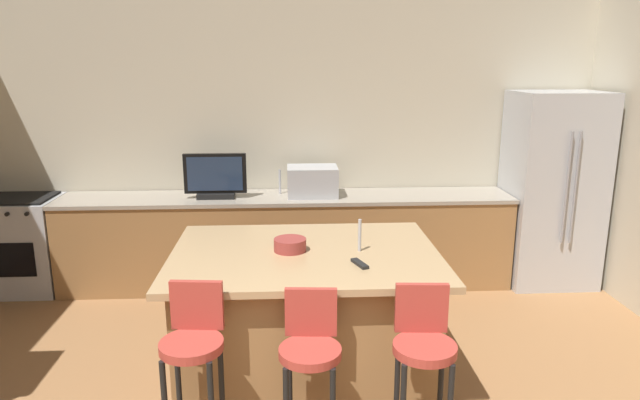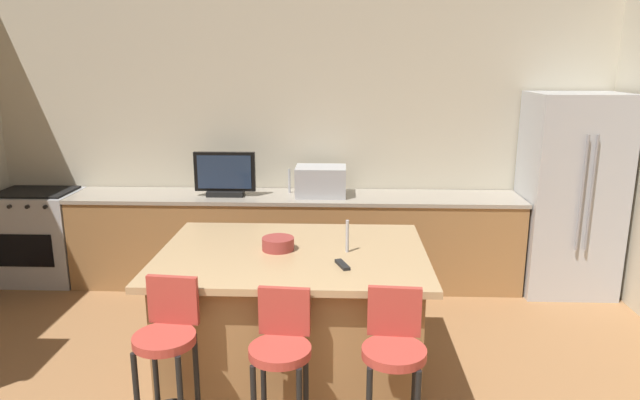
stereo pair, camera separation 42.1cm
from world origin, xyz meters
TOP-DOWN VIEW (x-y plane):
  - wall_back at (0.00, 4.29)m, footprint 6.61×0.12m
  - counter_back at (-0.03, 3.91)m, footprint 4.36×0.62m
  - kitchen_island at (0.10, 2.15)m, footprint 1.78×1.32m
  - refrigerator at (2.58, 3.86)m, footprint 0.84×0.73m
  - range_oven at (-2.61, 3.91)m, footprint 0.78×0.63m
  - microwave at (0.22, 3.91)m, footprint 0.48×0.36m
  - tv_monitor at (-0.70, 3.85)m, footprint 0.59×0.16m
  - sink_faucet_back at (-0.09, 4.01)m, footprint 0.02×0.02m
  - sink_faucet_island at (0.46, 2.15)m, footprint 0.02×0.02m
  - bar_stool_left at (-0.53, 1.35)m, footprint 0.34×0.35m
  - bar_stool_center at (0.10, 1.34)m, footprint 0.34×0.35m
  - bar_stool_right at (0.71, 1.28)m, footprint 0.34×0.35m
  - fruit_bowl at (-0.00, 2.17)m, footprint 0.22×0.22m
  - tv_remote at (0.43, 1.88)m, footprint 0.10×0.17m

SIDE VIEW (x-z plane):
  - counter_back at x=-0.03m, z-range 0.00..0.91m
  - range_oven at x=-2.61m, z-range 0.00..0.92m
  - kitchen_island at x=0.10m, z-range 0.01..0.95m
  - bar_stool_center at x=0.10m, z-range 0.10..1.06m
  - bar_stool_right at x=0.71m, z-range 0.10..1.11m
  - bar_stool_left at x=-0.53m, z-range 0.11..1.13m
  - refrigerator at x=2.58m, z-range 0.00..1.90m
  - tv_remote at x=0.43m, z-range 0.94..0.96m
  - fruit_bowl at x=0.00m, z-range 0.94..1.02m
  - sink_faucet_back at x=-0.09m, z-range 0.91..1.15m
  - microwave at x=0.22m, z-range 0.91..1.19m
  - sink_faucet_island at x=0.46m, z-range 0.94..1.16m
  - tv_monitor at x=-0.70m, z-range 0.89..1.32m
  - wall_back at x=0.00m, z-range 0.00..2.96m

